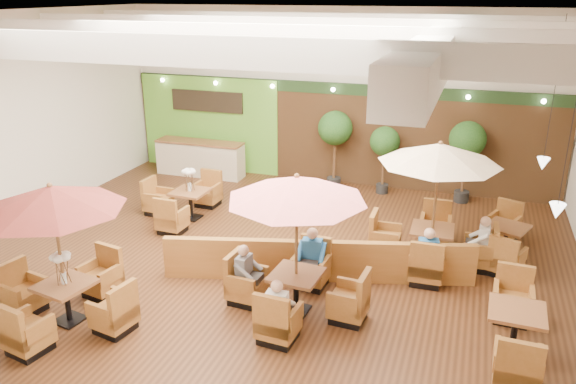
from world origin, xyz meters
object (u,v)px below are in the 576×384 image
at_px(table_3, 182,201).
at_px(diner_3, 428,250).
at_px(table_2, 437,182).
at_px(topiary_2, 467,143).
at_px(table_4, 514,331).
at_px(diner_4, 481,238).
at_px(topiary_0, 335,131).
at_px(diner_2, 246,268).
at_px(topiary_1, 385,144).
at_px(diner_0, 278,304).
at_px(service_counter, 200,158).
at_px(diner_1, 312,253).
at_px(booth_divider, 318,261).
at_px(table_1, 296,221).
at_px(table_0, 56,231).
at_px(table_5, 505,242).

relative_size(table_3, diner_3, 3.24).
bearing_deg(diner_3, table_2, 78.65).
bearing_deg(topiary_2, diner_3, -95.30).
distance_m(table_4, diner_4, 3.12).
distance_m(topiary_0, diner_3, 6.46).
relative_size(diner_2, diner_4, 0.97).
xyz_separation_m(table_2, topiary_1, (-1.87, 4.32, -0.38)).
bearing_deg(topiary_0, table_3, -131.83).
relative_size(diner_0, diner_2, 0.99).
relative_size(service_counter, table_3, 1.10).
bearing_deg(table_3, diner_1, -27.42).
xyz_separation_m(booth_divider, table_3, (-4.54, 2.26, -0.00)).
relative_size(booth_divider, table_1, 2.35).
height_order(service_counter, diner_4, diner_4).
relative_size(table_4, topiary_0, 1.13).
bearing_deg(topiary_1, table_0, -115.87).
xyz_separation_m(booth_divider, diner_3, (2.22, 0.63, 0.31)).
xyz_separation_m(topiary_2, diner_2, (-3.83, -7.33, -1.06)).
distance_m(table_2, topiary_2, 4.35).
xyz_separation_m(table_3, topiary_2, (7.27, 3.75, 1.35)).
distance_m(service_counter, diner_1, 8.36).
distance_m(booth_divider, topiary_1, 6.11).
distance_m(table_3, table_5, 8.40).
relative_size(table_2, topiary_2, 1.19).
bearing_deg(service_counter, diner_2, -56.69).
xyz_separation_m(topiary_2, diner_1, (-2.79, -6.29, -1.03)).
bearing_deg(topiary_1, table_5, -44.70).
relative_size(service_counter, topiary_0, 1.21).
bearing_deg(diner_4, diner_1, 121.99).
relative_size(diner_1, diner_2, 1.08).
xyz_separation_m(table_1, table_5, (3.91, 3.87, -1.54)).
relative_size(table_2, table_3, 1.06).
distance_m(diner_0, diner_1, 2.09).
xyz_separation_m(table_5, diner_3, (-1.63, -1.92, 0.40)).
relative_size(table_4, diner_2, 3.53).
bearing_deg(table_3, topiary_2, 29.42).
height_order(table_0, diner_3, table_0).
height_order(table_4, table_5, table_4).
bearing_deg(topiary_2, booth_divider, -114.39).
distance_m(table_2, table_3, 6.95).
relative_size(table_1, diner_2, 3.60).
height_order(table_3, diner_3, table_3).
relative_size(table_2, diner_1, 3.38).
bearing_deg(diner_3, topiary_1, 97.79).
distance_m(table_1, topiary_1, 7.35).
bearing_deg(diner_1, service_counter, -51.74).
height_order(diner_1, diner_2, diner_1).
relative_size(service_counter, diner_4, 3.67).
bearing_deg(topiary_0, diner_4, -43.97).
distance_m(topiary_0, diner_2, 7.41).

